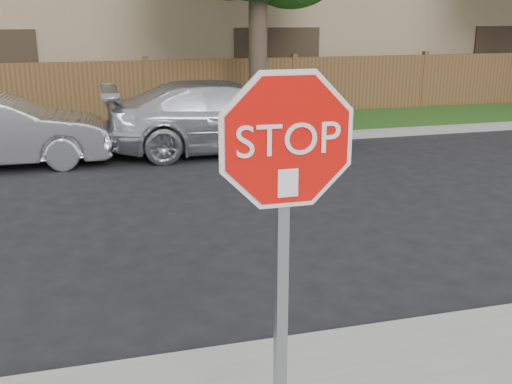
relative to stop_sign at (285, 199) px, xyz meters
name	(u,v)px	position (x,y,z in m)	size (l,w,h in m)	color
ground	(279,347)	(0.46, 1.48, -1.83)	(90.00, 90.00, 0.00)	black
far_curb	(164,145)	(0.46, 9.63, -1.75)	(70.00, 0.30, 0.15)	gray
grass_strip	(155,132)	(0.46, 11.28, -1.77)	(70.00, 3.00, 0.12)	#1E4714
fence	(147,92)	(0.46, 12.88, -1.03)	(70.00, 0.12, 1.60)	#55371E
stop_sign	(285,199)	(0.00, 0.00, 0.00)	(1.01, 0.13, 2.55)	gray
sedan_right	(227,116)	(1.71, 9.07, -1.10)	(2.03, 5.00, 1.45)	silver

